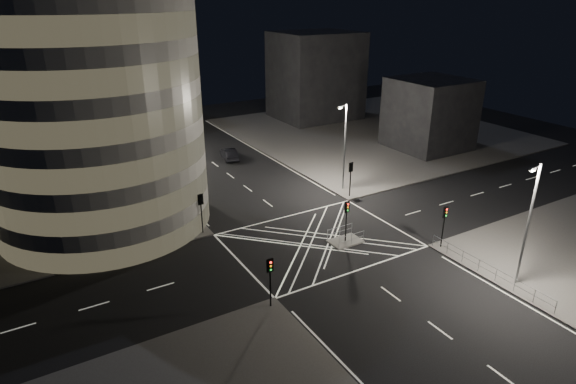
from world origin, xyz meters
TOP-DOWN VIEW (x-y plane):
  - ground at (0.00, 0.00)m, footprint 120.00×120.00m
  - sidewalk_far_right at (29.00, 27.00)m, footprint 42.00×42.00m
  - central_island at (2.00, -1.50)m, footprint 3.00×2.00m
  - office_tower_curved at (-20.74, 18.74)m, footprint 30.00×29.00m
  - office_block_rear at (-22.00, 42.00)m, footprint 24.00×16.00m
  - building_right_far at (26.00, 40.00)m, footprint 14.00×12.00m
  - building_right_near at (30.00, 16.00)m, footprint 10.00×10.00m
  - building_far_end at (-4.00, 58.00)m, footprint 18.00×8.00m
  - tree_a at (-10.50, 9.00)m, footprint 4.53×4.53m
  - tree_b at (-10.50, 15.00)m, footprint 4.11×4.11m
  - tree_c at (-10.50, 21.00)m, footprint 4.15×4.15m
  - tree_d at (-10.50, 27.00)m, footprint 4.59×4.59m
  - tree_e at (-10.50, 33.00)m, footprint 4.20×4.20m
  - traffic_signal_fl at (-8.80, 6.80)m, footprint 0.55×0.22m
  - traffic_signal_nl at (-8.80, -6.80)m, footprint 0.55×0.22m
  - traffic_signal_fr at (8.80, 6.80)m, footprint 0.55×0.22m
  - traffic_signal_nr at (8.80, -6.80)m, footprint 0.55×0.22m
  - traffic_signal_island at (2.00, -1.50)m, footprint 0.55×0.22m
  - street_lamp_left_near at (-9.44, 12.00)m, footprint 1.25×0.25m
  - street_lamp_left_far at (-9.44, 30.00)m, footprint 1.25×0.25m
  - street_lamp_right_far at (9.44, 9.00)m, footprint 1.25×0.25m
  - street_lamp_right_near at (9.44, -14.00)m, footprint 1.25×0.25m
  - railing_near_right at (8.30, -12.15)m, footprint 0.06×11.70m
  - railing_island_south at (2.00, -2.40)m, footprint 2.80×0.06m
  - railing_island_north at (2.00, -0.60)m, footprint 2.80×0.06m
  - sedan at (2.53, 25.96)m, footprint 2.49×4.96m

SIDE VIEW (x-z plane):
  - ground at x=0.00m, z-range 0.00..0.00m
  - sidewalk_far_right at x=29.00m, z-range 0.00..0.15m
  - central_island at x=2.00m, z-range 0.00..0.15m
  - railing_near_right at x=8.30m, z-range 0.15..1.25m
  - railing_island_south at x=2.00m, z-range 0.15..1.25m
  - railing_island_north at x=2.00m, z-range 0.15..1.25m
  - sedan at x=2.53m, z-range 0.00..1.56m
  - traffic_signal_fl at x=-8.80m, z-range 0.91..4.91m
  - traffic_signal_nl at x=-8.80m, z-range 0.91..4.91m
  - traffic_signal_fr at x=8.80m, z-range 0.91..4.91m
  - traffic_signal_nr at x=8.80m, z-range 0.91..4.91m
  - traffic_signal_island at x=2.00m, z-range 0.91..4.91m
  - tree_a at x=-10.50m, z-range 1.06..8.11m
  - tree_e at x=-10.50m, z-range 1.16..8.04m
  - tree_b at x=-10.50m, z-range 1.32..8.41m
  - tree_c at x=-10.50m, z-range 1.38..8.63m
  - building_right_near at x=30.00m, z-range 0.15..10.15m
  - tree_d at x=-10.50m, z-range 1.38..9.14m
  - street_lamp_left_near at x=-9.44m, z-range 0.54..10.54m
  - street_lamp_left_far at x=-9.44m, z-range 0.54..10.54m
  - street_lamp_right_far at x=9.44m, z-range 0.54..10.54m
  - street_lamp_right_near at x=9.44m, z-range 0.54..10.54m
  - building_right_far at x=26.00m, z-range 0.15..15.15m
  - building_far_end at x=-4.00m, z-range 0.00..18.00m
  - office_block_rear at x=-22.00m, z-range 0.15..22.15m
  - office_tower_curved at x=-20.74m, z-range -0.95..26.25m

